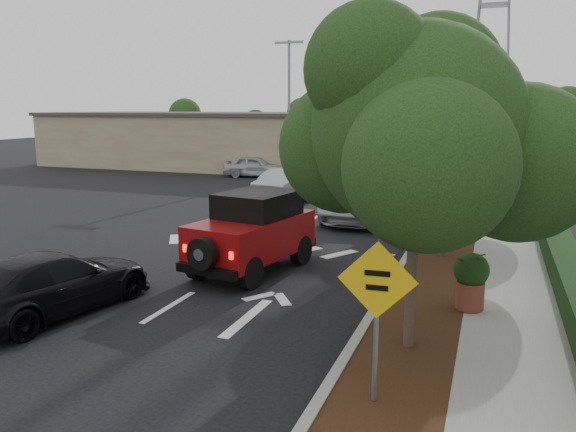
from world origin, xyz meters
The scene contains 19 objects.
ground centered at (0.00, 0.00, 0.00)m, with size 120.00×120.00×0.00m, color black.
curb centered at (4.60, 12.00, 0.07)m, with size 0.20×70.00×0.15m, color #9E9B93.
planting_strip centered at (5.60, 12.00, 0.06)m, with size 1.80×70.00×0.12m, color black.
sidewalk centered at (7.50, 12.00, 0.06)m, with size 2.00×70.00×0.12m, color gray.
hedge centered at (8.90, 12.00, 0.40)m, with size 0.80×70.00×0.80m, color black.
commercial_building centered at (-16.00, 30.00, 2.00)m, with size 22.00×12.00×4.00m, color #87745D.
transmission_tower centered at (6.00, 48.00, 0.00)m, with size 7.00×4.00×28.00m, color slate, non-canonical shape.
street_tree_near centered at (5.60, -0.50, 0.00)m, with size 3.80×3.80×5.92m, color black, non-canonical shape.
street_tree_mid centered at (5.60, 6.50, 0.00)m, with size 3.20×3.20×5.32m, color black, non-canonical shape.
street_tree_far centered at (5.60, 13.00, 0.00)m, with size 3.40×3.40×5.62m, color black, non-canonical shape.
light_pole_a centered at (-6.50, 26.00, 0.00)m, with size 2.00×0.22×9.00m, color slate, non-canonical shape.
light_pole_b centered at (-7.50, 38.00, 0.00)m, with size 2.00×0.22×9.00m, color slate, non-canonical shape.
red_jeep centered at (0.69, 3.55, 1.14)m, with size 2.59×4.55×2.24m.
silver_suv_ahead centered at (2.01, 11.91, 0.84)m, with size 2.79×6.04×1.68m, color #A2A4AA.
black_suv_oncoming centered at (-2.24, -1.20, 0.70)m, with size 1.97×4.85×1.41m, color black.
silver_sedan_oncoming centered at (-2.30, 15.02, 0.82)m, with size 1.74×4.99×1.64m, color #A8AAAF.
parked_suv centered at (-8.01, 23.52, 0.71)m, with size 1.68×4.17×1.42m, color #B5B9BE.
speed_hump_sign centered at (5.40, -2.79, 1.76)m, with size 1.19×0.13×2.54m.
terracotta_planter centered at (6.60, 1.95, 0.91)m, with size 0.78×0.78×1.36m.
Camera 1 is at (6.90, -10.73, 4.59)m, focal length 35.00 mm.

